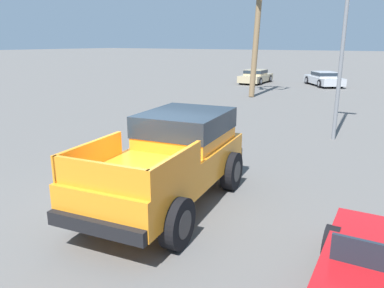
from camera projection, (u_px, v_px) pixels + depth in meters
name	position (u px, v px, depth m)	size (l,w,h in m)	color
ground_plane	(149.00, 207.00, 8.22)	(320.00, 320.00, 0.00)	#5B5956
orange_pickup_truck	(174.00, 153.00, 8.33)	(2.83, 5.32, 1.95)	orange
parked_car_silver	(324.00, 79.00, 30.72)	(4.13, 4.74, 1.16)	#B7BABF
parked_car_tan	(256.00, 76.00, 32.76)	(2.16, 4.56, 1.18)	tan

